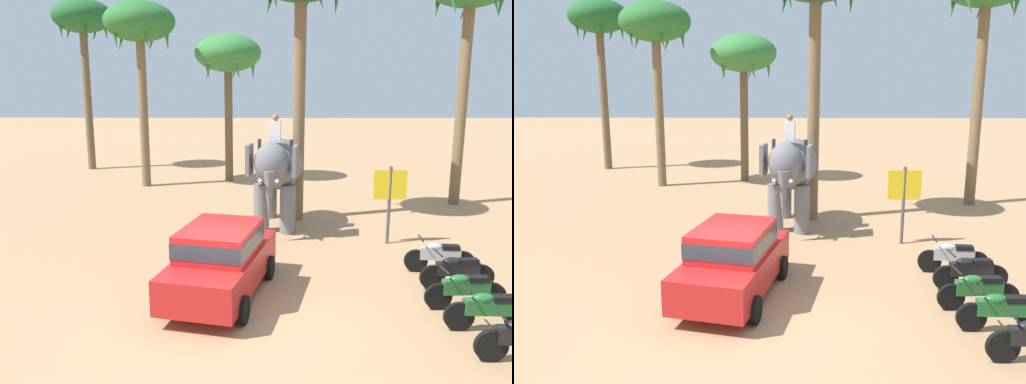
% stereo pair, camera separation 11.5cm
% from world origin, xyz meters
% --- Properties ---
extents(ground_plane, '(120.00, 120.00, 0.00)m').
position_xyz_m(ground_plane, '(0.00, 0.00, 0.00)').
color(ground_plane, tan).
extents(car_sedan_foreground, '(2.59, 4.38, 1.70)m').
position_xyz_m(car_sedan_foreground, '(-0.14, 1.12, 0.93)').
color(car_sedan_foreground, red).
rests_on(car_sedan_foreground, ground).
extents(elephant_with_mahout, '(2.13, 3.99, 3.88)m').
position_xyz_m(elephant_with_mahout, '(1.32, 7.00, 1.99)').
color(elephant_with_mahout, slate).
rests_on(elephant_with_mahout, ground).
extents(motorcycle_second_in_row, '(1.80, 0.55, 0.94)m').
position_xyz_m(motorcycle_second_in_row, '(5.34, -0.54, 0.46)').
color(motorcycle_second_in_row, black).
rests_on(motorcycle_second_in_row, ground).
extents(motorcycle_mid_row, '(1.80, 0.55, 0.94)m').
position_xyz_m(motorcycle_mid_row, '(5.25, 0.47, 0.46)').
color(motorcycle_mid_row, black).
rests_on(motorcycle_mid_row, ground).
extents(motorcycle_fourth_in_row, '(1.80, 0.55, 0.94)m').
position_xyz_m(motorcycle_fourth_in_row, '(5.48, 1.60, 0.46)').
color(motorcycle_fourth_in_row, black).
rests_on(motorcycle_fourth_in_row, ground).
extents(motorcycle_far_in_row, '(1.80, 0.55, 0.94)m').
position_xyz_m(motorcycle_far_in_row, '(5.43, 2.68, 0.46)').
color(motorcycle_far_in_row, black).
rests_on(motorcycle_far_in_row, ground).
extents(palm_tree_behind_elephant, '(3.20, 3.20, 8.43)m').
position_xyz_m(palm_tree_behind_elephant, '(-4.72, 13.96, 7.27)').
color(palm_tree_behind_elephant, brown).
rests_on(palm_tree_behind_elephant, ground).
extents(palm_tree_far_back, '(3.20, 3.20, 7.12)m').
position_xyz_m(palm_tree_far_back, '(-0.85, 15.40, 6.04)').
color(palm_tree_far_back, brown).
rests_on(palm_tree_far_back, ground).
extents(palm_tree_leaning_seaward, '(3.20, 3.20, 9.23)m').
position_xyz_m(palm_tree_leaning_seaward, '(-8.89, 18.76, 8.01)').
color(palm_tree_leaning_seaward, brown).
rests_on(palm_tree_leaning_seaward, ground).
extents(signboard_yellow, '(1.00, 0.10, 2.40)m').
position_xyz_m(signboard_yellow, '(4.67, 5.15, 1.69)').
color(signboard_yellow, '#4C4C51').
rests_on(signboard_yellow, ground).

